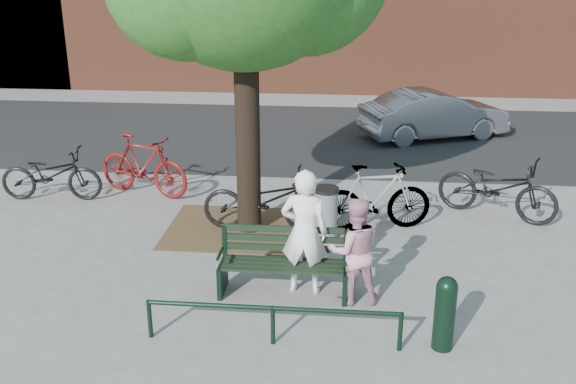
# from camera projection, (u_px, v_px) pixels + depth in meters

# --- Properties ---
(ground) EXTENTS (90.00, 90.00, 0.00)m
(ground) POSITION_uv_depth(u_px,v_px,m) (283.00, 294.00, 8.82)
(ground) COLOR gray
(ground) RESTS_ON ground
(dirt_pit) EXTENTS (2.40, 2.00, 0.02)m
(dirt_pit) POSITION_uv_depth(u_px,v_px,m) (238.00, 228.00, 10.97)
(dirt_pit) COLOR brown
(dirt_pit) RESTS_ON ground
(road) EXTENTS (40.00, 7.00, 0.01)m
(road) POSITION_uv_depth(u_px,v_px,m) (316.00, 136.00, 16.78)
(road) COLOR black
(road) RESTS_ON ground
(park_bench) EXTENTS (1.74, 0.54, 0.97)m
(park_bench) POSITION_uv_depth(u_px,v_px,m) (284.00, 261.00, 8.74)
(park_bench) COLOR black
(park_bench) RESTS_ON ground
(guard_railing) EXTENTS (3.06, 0.06, 0.51)m
(guard_railing) POSITION_uv_depth(u_px,v_px,m) (273.00, 314.00, 7.56)
(guard_railing) COLOR black
(guard_railing) RESTS_ON ground
(person_left) EXTENTS (0.68, 0.48, 1.77)m
(person_left) POSITION_uv_depth(u_px,v_px,m) (304.00, 232.00, 8.64)
(person_left) COLOR white
(person_left) RESTS_ON ground
(person_right) EXTENTS (0.81, 0.68, 1.47)m
(person_right) POSITION_uv_depth(u_px,v_px,m) (354.00, 251.00, 8.42)
(person_right) COLOR #C78899
(person_right) RESTS_ON ground
(bollard) EXTENTS (0.25, 0.25, 0.93)m
(bollard) POSITION_uv_depth(u_px,v_px,m) (445.00, 311.00, 7.45)
(bollard) COLOR black
(bollard) RESTS_ON ground
(litter_bin) EXTENTS (0.42, 0.42, 0.87)m
(litter_bin) POSITION_uv_depth(u_px,v_px,m) (326.00, 212.00, 10.50)
(litter_bin) COLOR gray
(litter_bin) RESTS_ON ground
(bicycle_a) EXTENTS (1.97, 0.81, 1.01)m
(bicycle_a) POSITION_uv_depth(u_px,v_px,m) (51.00, 174.00, 12.16)
(bicycle_a) COLOR black
(bicycle_a) RESTS_ON ground
(bicycle_b) EXTENTS (2.07, 1.20, 1.20)m
(bicycle_b) POSITION_uv_depth(u_px,v_px,m) (143.00, 165.00, 12.40)
(bicycle_b) COLOR #5A0E0C
(bicycle_b) RESTS_ON ground
(bicycle_c) EXTENTS (2.12, 0.82, 1.10)m
(bicycle_c) POSITION_uv_depth(u_px,v_px,m) (264.00, 200.00, 10.74)
(bicycle_c) COLOR black
(bicycle_c) RESTS_ON ground
(bicycle_d) EXTENTS (2.01, 0.99, 1.17)m
(bicycle_d) POSITION_uv_depth(u_px,v_px,m) (375.00, 197.00, 10.76)
(bicycle_d) COLOR gray
(bicycle_d) RESTS_ON ground
(bicycle_e) EXTENTS (2.23, 1.63, 1.12)m
(bicycle_e) POSITION_uv_depth(u_px,v_px,m) (497.00, 187.00, 11.32)
(bicycle_e) COLOR black
(bicycle_e) RESTS_ON ground
(parked_car) EXTENTS (3.98, 2.66, 1.24)m
(parked_car) POSITION_uv_depth(u_px,v_px,m) (434.00, 115.00, 16.36)
(parked_car) COLOR gray
(parked_car) RESTS_ON ground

